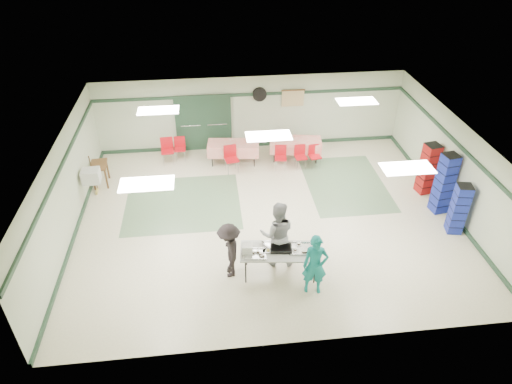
{
  "coord_description": "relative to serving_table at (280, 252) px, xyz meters",
  "views": [
    {
      "loc": [
        -1.55,
        -10.69,
        8.16
      ],
      "look_at": [
        -0.37,
        -0.3,
        1.12
      ],
      "focal_mm": 32.0,
      "sensor_mm": 36.0,
      "label": 1
    }
  ],
  "objects": [
    {
      "name": "baking_pan",
      "position": [
        0.02,
        0.03,
        0.08
      ],
      "size": [
        0.56,
        0.39,
        0.08
      ],
      "primitive_type": "cube",
      "rotation": [
        0.0,
        0.0,
        -0.12
      ],
      "color": "black",
      "rests_on": "serving_table"
    },
    {
      "name": "foam_box_stack",
      "position": [
        -0.8,
        0.04,
        0.15
      ],
      "size": [
        0.27,
        0.25,
        0.23
      ],
      "primitive_type": "cube",
      "rotation": [
        0.0,
        0.0,
        -0.12
      ],
      "color": "white",
      "rests_on": "serving_table"
    },
    {
      "name": "chair_d",
      "position": [
        -0.86,
        5.16,
        -0.14
      ],
      "size": [
        0.51,
        0.51,
        0.94
      ],
      "rotation": [
        0.0,
        0.0,
        0.19
      ],
      "color": "red",
      "rests_on": "floor"
    },
    {
      "name": "dining_table_a",
      "position": [
        1.46,
        5.72,
        -0.15
      ],
      "size": [
        1.89,
        1.06,
        0.77
      ],
      "rotation": [
        0.0,
        0.0,
        -0.16
      ],
      "color": "red",
      "rests_on": "floor"
    },
    {
      "name": "crate_stack_blue_b",
      "position": [
        5.16,
        1.14,
        0.05
      ],
      "size": [
        0.46,
        0.46,
        1.53
      ],
      "primitive_type": "cube",
      "rotation": [
        0.0,
        0.0,
        -0.19
      ],
      "color": "#1A239D",
      "rests_on": "floor"
    },
    {
      "name": "floor",
      "position": [
        0.01,
        2.38,
        -0.72
      ],
      "size": [
        11.0,
        11.0,
        0.0
      ],
      "primitive_type": "plane",
      "color": "beige",
      "rests_on": "ground"
    },
    {
      "name": "wall_back",
      "position": [
        0.01,
        6.88,
        0.63
      ],
      "size": [
        11.0,
        0.0,
        11.0
      ],
      "primitive_type": "plane",
      "rotation": [
        1.57,
        0.0,
        0.0
      ],
      "color": "#B8C0A4",
      "rests_on": "floor"
    },
    {
      "name": "wall_right",
      "position": [
        5.51,
        2.38,
        0.63
      ],
      "size": [
        0.0,
        9.0,
        9.0
      ],
      "primitive_type": "plane",
      "rotation": [
        1.57,
        0.0,
        -1.57
      ],
      "color": "#B8C0A4",
      "rests_on": "floor"
    },
    {
      "name": "serving_table",
      "position": [
        0.0,
        0.0,
        0.0
      ],
      "size": [
        2.02,
        1.02,
        0.76
      ],
      "rotation": [
        0.0,
        0.0,
        -0.12
      ],
      "color": "#B8B9B3",
      "rests_on": "floor"
    },
    {
      "name": "wall_left",
      "position": [
        -5.49,
        2.38,
        0.63
      ],
      "size": [
        0.0,
        9.0,
        9.0
      ],
      "primitive_type": "plane",
      "rotation": [
        1.57,
        0.0,
        1.57
      ],
      "color": "#B8C0A4",
      "rests_on": "floor"
    },
    {
      "name": "scroll_banner",
      "position": [
        1.51,
        6.82,
        1.13
      ],
      "size": [
        0.8,
        0.02,
        0.6
      ],
      "primitive_type": "cube",
      "color": "tan",
      "rests_on": "wall_back"
    },
    {
      "name": "baseboard_left",
      "position": [
        -5.46,
        2.38,
        -0.66
      ],
      "size": [
        0.06,
        9.0,
        0.12
      ],
      "primitive_type": "cube",
      "rotation": [
        0.0,
        0.0,
        1.57
      ],
      "color": "#203B29",
      "rests_on": "floor"
    },
    {
      "name": "baseboard_back",
      "position": [
        0.01,
        6.85,
        -0.66
      ],
      "size": [
        11.0,
        0.06,
        0.12
      ],
      "primitive_type": "cube",
      "color": "#203B29",
      "rests_on": "floor"
    },
    {
      "name": "double_door_right",
      "position": [
        -1.24,
        6.82,
        0.33
      ],
      "size": [
        0.9,
        0.06,
        2.1
      ],
      "primitive_type": "cube",
      "color": "gray",
      "rests_on": "floor"
    },
    {
      "name": "sheet_tray_mid",
      "position": [
        -0.13,
        0.11,
        0.05
      ],
      "size": [
        0.64,
        0.52,
        0.02
      ],
      "primitive_type": "cube",
      "rotation": [
        0.0,
        0.0,
        -0.12
      ],
      "color": "silver",
      "rests_on": "serving_table"
    },
    {
      "name": "chair_loose_a",
      "position": [
        -2.6,
        6.2,
        -0.21
      ],
      "size": [
        0.39,
        0.39,
        0.83
      ],
      "rotation": [
        0.0,
        0.0,
        -0.0
      ],
      "color": "red",
      "rests_on": "floor"
    },
    {
      "name": "green_patch_b",
      "position": [
        2.81,
        3.88,
        -0.72
      ],
      "size": [
        2.5,
        3.5,
        0.01
      ],
      "primitive_type": "cube",
      "color": "#5C7A59",
      "rests_on": "floor"
    },
    {
      "name": "trim_left",
      "position": [
        -5.46,
        2.38,
        1.33
      ],
      "size": [
        0.06,
        9.0,
        0.1
      ],
      "primitive_type": "cube",
      "rotation": [
        0.0,
        0.0,
        1.57
      ],
      "color": "#203B29",
      "rests_on": "wall_back"
    },
    {
      "name": "double_door_left",
      "position": [
        -2.19,
        6.82,
        0.33
      ],
      "size": [
        0.9,
        0.06,
        2.1
      ],
      "primitive_type": "cube",
      "color": "gray",
      "rests_on": "floor"
    },
    {
      "name": "volunteer_grey",
      "position": [
        -0.01,
        0.45,
        0.2
      ],
      "size": [
        0.96,
        0.78,
        1.84
      ],
      "primitive_type": "imported",
      "rotation": [
        0.0,
        0.0,
        3.04
      ],
      "color": "#99999E",
      "rests_on": "floor"
    },
    {
      "name": "sheet_tray_right",
      "position": [
        0.53,
        -0.01,
        0.05
      ],
      "size": [
        0.68,
        0.55,
        0.02
      ],
      "primitive_type": "cube",
      "rotation": [
        0.0,
        0.0,
        -0.12
      ],
      "color": "silver",
      "rests_on": "serving_table"
    },
    {
      "name": "volunteer_teal",
      "position": [
        0.72,
        -0.65,
        0.09
      ],
      "size": [
        0.65,
        0.47,
        1.63
      ],
      "primitive_type": "imported",
      "rotation": [
        0.0,
        0.0,
        -0.15
      ],
      "color": "#127E7E",
      "rests_on": "floor"
    },
    {
      "name": "broom",
      "position": [
        -5.22,
        4.32,
        -0.01
      ],
      "size": [
        0.07,
        0.22,
        1.35
      ],
      "primitive_type": "cylinder",
      "rotation": [
        0.14,
        0.0,
        0.17
      ],
      "color": "brown",
      "rests_on": "floor"
    },
    {
      "name": "wall_fan",
      "position": [
        0.31,
        6.82,
        1.33
      ],
      "size": [
        0.5,
        0.1,
        0.5
      ],
      "primitive_type": "cylinder",
      "rotation": [
        1.57,
        0.0,
        0.0
      ],
      "color": "black",
      "rests_on": "wall_back"
    },
    {
      "name": "wall_front",
      "position": [
        0.01,
        -2.12,
        0.63
      ],
      "size": [
        11.0,
        0.0,
        11.0
      ],
      "primitive_type": "plane",
      "rotation": [
        -1.57,
        0.0,
        0.0
      ],
      "color": "#B8C0A4",
      "rests_on": "floor"
    },
    {
      "name": "baseboard_right",
      "position": [
        5.48,
        2.38,
        -0.66
      ],
      "size": [
        0.06,
        9.0,
        0.12
      ],
      "primitive_type": "cube",
      "rotation": [
        0.0,
        0.0,
        1.57
      ],
      "color": "#203B29",
      "rests_on": "floor"
    },
    {
      "name": "chair_loose_b",
      "position": [
        -3.03,
        6.01,
        -0.15
      ],
      "size": [
        0.46,
        0.46,
        0.92
      ],
      "rotation": [
        0.0,
        0.0,
        0.07
      ],
      "color": "red",
      "rests_on": "floor"
    },
    {
      "name": "office_printer",
      "position": [
        -5.14,
        3.75,
        0.23
      ],
      "size": [
        0.53,
        0.47,
        0.41
      ],
      "primitive_type": "cube",
      "rotation": [
        0.0,
        0.0,
        0.04
      ],
      "color": "#BBBBB6",
      "rests_on": "printer_table"
    },
    {
      "name": "dining_table_b",
      "position": [
        -0.74,
        5.72,
        -0.15
      ],
      "size": [
        1.83,
        0.97,
        0.77
      ],
      "rotation": [
        0.0,
        0.0,
        -0.11
      ],
      "color": "red",
      "rests_on": "floor"
    },
    {
      "name": "chair_a",
      "position": [
        1.52,
        5.15,
        -0.22
      ],
      "size": [
        0.41,
        0.41,
        0.82
      ],
      "rotation": [
        0.0,
        0.0,
        0.08
      ],
      "color": "red",
      "rests_on": "floor"
    },
    {
      "name": "trim_right",
      "position": [
        5.48,
        2.38,
        1.33
      ],
      "size": [
        0.06,
        9.0,
        0.1
      ],
      "primitive_type": "cube",
      "rotation": [
        0.0,
        0.0,
        1.57
      ],
      "color": "#203B29",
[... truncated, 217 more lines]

